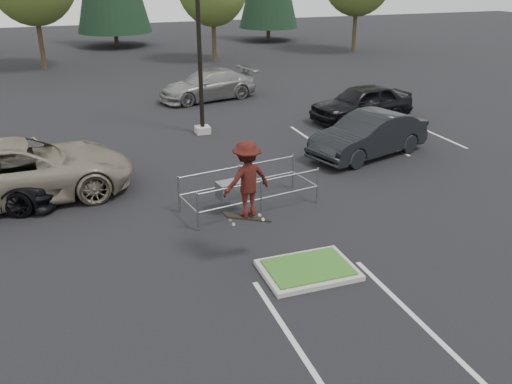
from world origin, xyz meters
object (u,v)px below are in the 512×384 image
object	(u,v)px
skateboarder	(247,180)
car_far_silver	(209,85)
car_r_black	(362,103)
cart_corral	(236,188)
car_r_charc	(369,135)
light_pole	(198,24)
car_l_tan	(21,170)

from	to	relation	value
skateboarder	car_far_silver	bearing A→B (deg)	-114.88
skateboarder	car_r_black	size ratio (longest dim) A/B	0.43
cart_corral	car_r_black	distance (m)	11.42
cart_corral	skateboarder	bearing A→B (deg)	-111.94
cart_corral	car_r_charc	world-z (taller)	car_r_charc
light_pole	car_l_tan	bearing A→B (deg)	-144.46
light_pole	car_l_tan	distance (m)	9.34
light_pole	skateboarder	size ratio (longest dim) A/B	4.80
car_r_charc	car_l_tan	bearing A→B (deg)	-107.47
cart_corral	skateboarder	size ratio (longest dim) A/B	1.98
car_r_black	car_far_silver	world-z (taller)	car_r_black
light_pole	car_r_charc	bearing A→B (deg)	-43.89
car_l_tan	skateboarder	bearing A→B (deg)	-143.17
car_l_tan	car_far_silver	size ratio (longest dim) A/B	1.25
cart_corral	light_pole	bearing A→B (deg)	73.19
car_l_tan	car_r_charc	xyz separation A→B (m)	(12.20, 0.00, -0.12)
light_pole	car_r_black	bearing A→B (deg)	-3.81
light_pole	car_far_silver	size ratio (longest dim) A/B	1.89
light_pole	car_r_charc	xyz separation A→B (m)	(5.20, -5.00, -3.74)
skateboarder	car_l_tan	distance (m)	8.10
car_l_tan	car_r_black	distance (m)	15.18
car_r_charc	car_r_black	world-z (taller)	car_r_black
cart_corral	car_r_black	size ratio (longest dim) A/B	0.85
car_r_charc	car_r_black	xyz separation A→B (m)	(2.30, 4.50, 0.02)
car_r_charc	car_far_silver	distance (m)	11.48
car_r_charc	car_r_black	distance (m)	5.05
skateboarder	car_r_charc	bearing A→B (deg)	-151.85
car_r_charc	car_far_silver	size ratio (longest dim) A/B	0.93
light_pole	cart_corral	world-z (taller)	light_pole
light_pole	car_r_charc	distance (m)	8.12
cart_corral	car_r_charc	bearing A→B (deg)	16.80
skateboarder	car_l_tan	bearing A→B (deg)	-61.41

